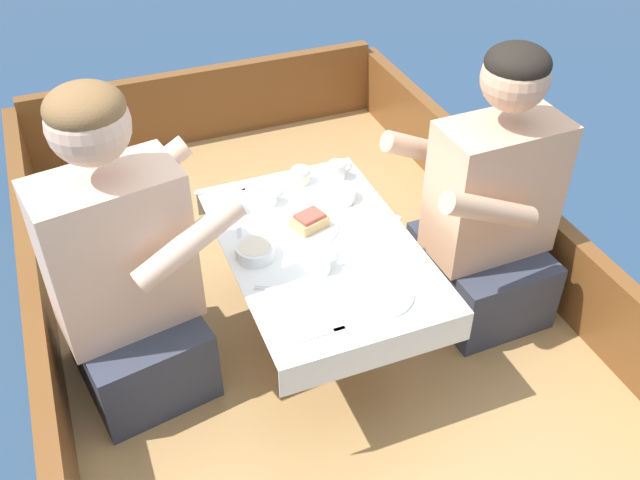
# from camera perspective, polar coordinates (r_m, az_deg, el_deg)

# --- Properties ---
(ground_plane) EXTENTS (60.00, 60.00, 0.00)m
(ground_plane) POSITION_cam_1_polar(r_m,az_deg,el_deg) (2.68, 0.47, -13.36)
(ground_plane) COLOR navy
(boat_deck) EXTENTS (1.79, 3.14, 0.32)m
(boat_deck) POSITION_cam_1_polar(r_m,az_deg,el_deg) (2.55, 0.49, -11.17)
(boat_deck) COLOR #A87F4C
(boat_deck) RESTS_ON ground_plane
(gunwale_port) EXTENTS (0.06, 3.14, 0.31)m
(gunwale_port) POSITION_cam_1_polar(r_m,az_deg,el_deg) (2.25, -20.79, -11.50)
(gunwale_port) COLOR brown
(gunwale_port) RESTS_ON boat_deck
(gunwale_starboard) EXTENTS (0.06, 3.14, 0.31)m
(gunwale_starboard) POSITION_cam_1_polar(r_m,az_deg,el_deg) (2.69, 17.86, -1.10)
(gunwale_starboard) COLOR brown
(gunwale_starboard) RESTS_ON boat_deck
(bow_coaming) EXTENTS (1.67, 0.06, 0.36)m
(bow_coaming) POSITION_cam_1_polar(r_m,az_deg,el_deg) (3.52, -9.08, 10.74)
(bow_coaming) COLOR brown
(bow_coaming) RESTS_ON boat_deck
(cockpit_table) EXTENTS (0.57, 0.87, 0.41)m
(cockpit_table) POSITION_cam_1_polar(r_m,az_deg,el_deg) (2.22, 0.00, -1.29)
(cockpit_table) COLOR #B2B2B7
(cockpit_table) RESTS_ON boat_deck
(person_port) EXTENTS (0.57, 0.52, 1.02)m
(person_port) POSITION_cam_1_polar(r_m,az_deg,el_deg) (2.15, -15.38, -2.76)
(person_port) COLOR #333847
(person_port) RESTS_ON boat_deck
(person_starboard) EXTENTS (0.53, 0.45, 0.98)m
(person_starboard) POSITION_cam_1_polar(r_m,az_deg,el_deg) (2.41, 13.35, 2.02)
(person_starboard) COLOR #333847
(person_starboard) RESTS_ON boat_deck
(plate_sandwich) EXTENTS (0.18, 0.18, 0.01)m
(plate_sandwich) POSITION_cam_1_polar(r_m,az_deg,el_deg) (2.26, -0.82, 0.99)
(plate_sandwich) COLOR white
(plate_sandwich) RESTS_ON cockpit_table
(plate_bread) EXTENTS (0.21, 0.21, 0.01)m
(plate_bread) POSITION_cam_1_polar(r_m,az_deg,el_deg) (2.03, 4.65, -4.28)
(plate_bread) COLOR white
(plate_bread) RESTS_ON cockpit_table
(sandwich) EXTENTS (0.12, 0.10, 0.05)m
(sandwich) POSITION_cam_1_polar(r_m,az_deg,el_deg) (2.24, -0.82, 1.55)
(sandwich) COLOR tan
(sandwich) RESTS_ON plate_sandwich
(bowl_port_near) EXTENTS (0.12, 0.12, 0.04)m
(bowl_port_near) POSITION_cam_1_polar(r_m,az_deg,el_deg) (2.15, -5.21, -0.84)
(bowl_port_near) COLOR white
(bowl_port_near) RESTS_ON cockpit_table
(bowl_starboard_near) EXTENTS (0.12, 0.12, 0.04)m
(bowl_starboard_near) POSITION_cam_1_polar(r_m,az_deg,el_deg) (2.38, 1.51, 3.74)
(bowl_starboard_near) COLOR white
(bowl_starboard_near) RESTS_ON cockpit_table
(coffee_cup_port) EXTENTS (0.09, 0.06, 0.06)m
(coffee_cup_port) POSITION_cam_1_polar(r_m,az_deg,el_deg) (2.48, 1.41, 5.63)
(coffee_cup_port) COLOR white
(coffee_cup_port) RESTS_ON cockpit_table
(coffee_cup_starboard) EXTENTS (0.10, 0.07, 0.06)m
(coffee_cup_starboard) POSITION_cam_1_polar(r_m,az_deg,el_deg) (2.09, -0.03, -1.80)
(coffee_cup_starboard) COLOR white
(coffee_cup_starboard) RESTS_ON cockpit_table
(coffee_cup_center) EXTENTS (0.09, 0.06, 0.06)m
(coffee_cup_center) POSITION_cam_1_polar(r_m,az_deg,el_deg) (2.36, -4.24, 3.60)
(coffee_cup_center) COLOR white
(coffee_cup_center) RESTS_ON cockpit_table
(tin_can) EXTENTS (0.07, 0.07, 0.05)m
(tin_can) POSITION_cam_1_polar(r_m,az_deg,el_deg) (2.46, -1.56, 5.16)
(tin_can) COLOR silver
(tin_can) RESTS_ON cockpit_table
(utensil_knife_port) EXTENTS (0.16, 0.09, 0.00)m
(utensil_knife_port) POSITION_cam_1_polar(r_m,az_deg,el_deg) (2.04, -2.90, -4.00)
(utensil_knife_port) COLOR silver
(utensil_knife_port) RESTS_ON cockpit_table
(utensil_fork_starboard) EXTENTS (0.06, 0.17, 0.00)m
(utensil_fork_starboard) POSITION_cam_1_polar(r_m,az_deg,el_deg) (2.29, -6.51, 1.23)
(utensil_fork_starboard) COLOR silver
(utensil_fork_starboard) RESTS_ON cockpit_table
(utensil_fork_port) EXTENTS (0.17, 0.02, 0.00)m
(utensil_fork_port) POSITION_cam_1_polar(r_m,az_deg,el_deg) (1.91, 0.17, -7.56)
(utensil_fork_port) COLOR silver
(utensil_fork_port) RESTS_ON cockpit_table
(utensil_knife_starboard) EXTENTS (0.13, 0.13, 0.00)m
(utensil_knife_starboard) POSITION_cam_1_polar(r_m,az_deg,el_deg) (2.34, 4.55, 2.27)
(utensil_knife_starboard) COLOR silver
(utensil_knife_starboard) RESTS_ON cockpit_table
(utensil_spoon_port) EXTENTS (0.16, 0.08, 0.01)m
(utensil_spoon_port) POSITION_cam_1_polar(r_m,az_deg,el_deg) (2.45, -5.74, 4.20)
(utensil_spoon_port) COLOR silver
(utensil_spoon_port) RESTS_ON cockpit_table
(utensil_spoon_center) EXTENTS (0.17, 0.06, 0.01)m
(utensil_spoon_center) POSITION_cam_1_polar(r_m,az_deg,el_deg) (2.45, -8.66, 3.84)
(utensil_spoon_center) COLOR silver
(utensil_spoon_center) RESTS_ON cockpit_table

